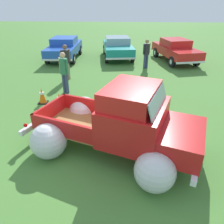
{
  "coord_description": "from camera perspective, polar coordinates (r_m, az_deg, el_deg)",
  "views": [
    {
      "loc": [
        0.37,
        -4.8,
        3.68
      ],
      "look_at": [
        0.0,
        0.81,
        0.7
      ],
      "focal_mm": 33.82,
      "sensor_mm": 36.0,
      "label": 1
    }
  ],
  "objects": [
    {
      "name": "spectator_1",
      "position": [
        11.27,
        -12.35,
        13.6
      ],
      "size": [
        0.48,
        0.48,
        1.77
      ],
      "rotation": [
        0.0,
        0.0,
        2.36
      ],
      "color": "gray",
      "rests_on": "ground"
    },
    {
      "name": "show_car_0",
      "position": [
        15.82,
        -12.74,
        16.69
      ],
      "size": [
        2.08,
        4.52,
        1.43
      ],
      "rotation": [
        0.0,
        0.0,
        -1.53
      ],
      "color": "black",
      "rests_on": "ground"
    },
    {
      "name": "show_car_1",
      "position": [
        15.7,
        1.5,
        17.24
      ],
      "size": [
        2.51,
        4.46,
        1.43
      ],
      "rotation": [
        0.0,
        0.0,
        -1.42
      ],
      "color": "black",
      "rests_on": "ground"
    },
    {
      "name": "vintage_pickup_truck",
      "position": [
        5.51,
        3.16,
        -4.17
      ],
      "size": [
        5.0,
        3.85,
        1.96
      ],
      "rotation": [
        0.0,
        0.0,
        -0.34
      ],
      "color": "black",
      "rests_on": "ground"
    },
    {
      "name": "spectator_2",
      "position": [
        13.19,
        9.29,
        15.7
      ],
      "size": [
        0.48,
        0.48,
        1.7
      ],
      "rotation": [
        0.0,
        0.0,
        2.24
      ],
      "color": "navy",
      "rests_on": "ground"
    },
    {
      "name": "lane_cone_1",
      "position": [
        8.26,
        -13.98,
        2.94
      ],
      "size": [
        0.36,
        0.36,
        0.63
      ],
      "color": "black",
      "rests_on": "ground"
    },
    {
      "name": "lane_cone_0",
      "position": [
        8.91,
        -18.37,
        4.2
      ],
      "size": [
        0.36,
        0.36,
        0.63
      ],
      "color": "black",
      "rests_on": "ground"
    },
    {
      "name": "ground_plane",
      "position": [
        6.06,
        -0.51,
        -9.48
      ],
      "size": [
        80.0,
        80.0,
        0.0
      ],
      "primitive_type": "plane",
      "color": "#477A33"
    },
    {
      "name": "spectator_0",
      "position": [
        9.45,
        -12.84,
        10.94
      ],
      "size": [
        0.49,
        0.47,
        1.8
      ],
      "rotation": [
        0.0,
        0.0,
        4.13
      ],
      "color": "navy",
      "rests_on": "ground"
    },
    {
      "name": "show_car_2",
      "position": [
        15.38,
        16.78,
        15.9
      ],
      "size": [
        2.84,
        4.63,
        1.43
      ],
      "rotation": [
        0.0,
        0.0,
        -1.32
      ],
      "color": "black",
      "rests_on": "ground"
    }
  ]
}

